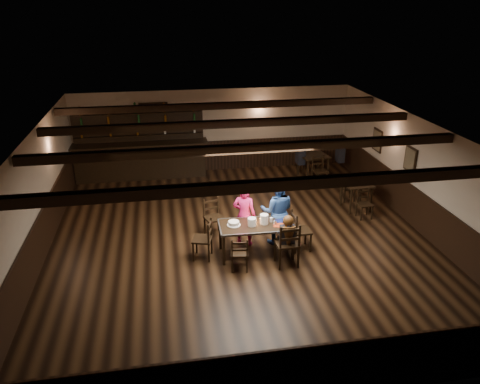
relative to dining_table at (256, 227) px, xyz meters
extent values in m
plane|color=black|center=(-0.23, 0.76, -0.68)|extent=(10.00, 10.00, 0.00)
cube|color=#BEB39D|center=(-0.23, 5.76, 0.67)|extent=(9.00, 0.02, 2.70)
cube|color=#BEB39D|center=(-0.23, -4.24, 0.67)|extent=(9.00, 0.02, 2.70)
cube|color=#BEB39D|center=(-4.73, 0.76, 0.67)|extent=(0.02, 10.00, 2.70)
cube|color=#BEB39D|center=(4.27, 0.76, 0.67)|extent=(0.02, 10.00, 2.70)
cube|color=silver|center=(-0.23, 0.76, 2.02)|extent=(9.00, 10.00, 0.02)
cube|color=black|center=(-0.23, 5.73, -0.18)|extent=(9.00, 0.04, 1.00)
cube|color=black|center=(-0.23, -4.21, -0.18)|extent=(9.00, 0.04, 1.00)
cube|color=black|center=(-4.70, 0.76, -0.18)|extent=(0.04, 10.00, 1.00)
cube|color=black|center=(4.24, 0.76, -0.18)|extent=(0.04, 10.00, 1.00)
cube|color=black|center=(-2.13, 5.73, 1.17)|extent=(0.90, 0.03, 1.00)
cube|color=black|center=(-2.13, 5.71, 1.17)|extent=(0.80, 0.02, 0.90)
cube|color=black|center=(4.24, 1.26, 0.92)|extent=(0.03, 0.55, 0.65)
cube|color=#72664C|center=(4.22, 1.26, 0.92)|extent=(0.02, 0.45, 0.55)
cube|color=black|center=(4.24, 3.16, 0.87)|extent=(0.03, 0.55, 0.65)
cube|color=#72664C|center=(4.22, 3.16, 0.87)|extent=(0.02, 0.45, 0.55)
cube|color=black|center=(-0.23, -2.24, 1.92)|extent=(8.90, 0.18, 0.18)
cube|color=black|center=(-0.23, -0.24, 1.92)|extent=(8.90, 0.18, 0.18)
cube|color=black|center=(-0.23, 1.76, 1.92)|extent=(8.90, 0.18, 0.18)
cube|color=black|center=(-0.23, 3.76, 1.92)|extent=(8.90, 0.18, 0.18)
cube|color=black|center=(-0.78, -0.33, -0.32)|extent=(0.06, 0.06, 0.71)
cube|color=black|center=(-0.76, 0.38, -0.32)|extent=(0.06, 0.06, 0.71)
cube|color=black|center=(0.76, -0.38, -0.32)|extent=(0.06, 0.06, 0.71)
cube|color=black|center=(0.78, 0.33, -0.32)|extent=(0.06, 0.06, 0.71)
cube|color=black|center=(0.00, 0.00, 0.05)|extent=(1.68, 0.87, 0.04)
cube|color=#A5A8AD|center=(0.01, 0.40, 0.05)|extent=(1.66, 0.08, 0.05)
cube|color=#A5A8AD|center=(-0.01, -0.40, 0.05)|extent=(1.66, 0.08, 0.05)
cube|color=#A5A8AD|center=(0.81, -0.02, 0.05)|extent=(0.05, 0.83, 0.05)
cube|color=#A5A8AD|center=(-0.81, 0.02, 0.05)|extent=(0.05, 0.83, 0.05)
cube|color=black|center=(-0.30, -0.44, -0.49)|extent=(0.03, 0.03, 0.37)
cube|color=black|center=(-0.34, -0.73, -0.49)|extent=(0.03, 0.03, 0.37)
cube|color=black|center=(-0.61, -0.39, -0.49)|extent=(0.03, 0.03, 0.37)
cube|color=black|center=(-0.65, -0.68, -0.49)|extent=(0.03, 0.03, 0.37)
cube|color=black|center=(-0.47, -0.56, -0.29)|extent=(0.41, 0.40, 0.03)
cube|color=black|center=(-0.50, -0.71, -0.09)|extent=(0.37, 0.09, 0.39)
cube|color=black|center=(-0.50, -0.71, -0.13)|extent=(0.31, 0.07, 0.04)
cube|color=black|center=(-0.50, -0.71, 0.03)|extent=(0.31, 0.07, 0.04)
cube|color=black|center=(0.76, -0.34, -0.43)|extent=(0.04, 0.04, 0.49)
cube|color=black|center=(0.78, -0.73, -0.43)|extent=(0.04, 0.04, 0.49)
cube|color=black|center=(0.35, -0.36, -0.43)|extent=(0.04, 0.04, 0.49)
cube|color=black|center=(0.36, -0.74, -0.43)|extent=(0.04, 0.04, 0.49)
cube|color=black|center=(0.56, -0.54, -0.16)|extent=(0.50, 0.47, 0.05)
cube|color=black|center=(0.57, -0.74, 0.09)|extent=(0.48, 0.06, 0.51)
cube|color=black|center=(0.57, -0.74, 0.04)|extent=(0.41, 0.04, 0.06)
cube|color=black|center=(0.57, -0.74, 0.25)|extent=(0.41, 0.04, 0.06)
cube|color=black|center=(-1.32, 0.29, -0.46)|extent=(0.04, 0.04, 0.44)
cube|color=black|center=(-0.98, 0.19, -0.46)|extent=(0.04, 0.04, 0.44)
cube|color=black|center=(-1.42, -0.07, -0.46)|extent=(0.04, 0.04, 0.44)
cube|color=black|center=(-1.09, -0.16, -0.46)|extent=(0.04, 0.04, 0.44)
cube|color=black|center=(-1.20, 0.06, -0.22)|extent=(0.51, 0.53, 0.04)
cube|color=black|center=(-1.03, 0.01, 0.01)|extent=(0.15, 0.42, 0.46)
cube|color=black|center=(-1.03, 0.01, -0.03)|extent=(0.13, 0.36, 0.05)
cube|color=black|center=(-1.03, 0.01, 0.15)|extent=(0.13, 0.36, 0.05)
cube|color=black|center=(1.25, -0.12, -0.45)|extent=(0.04, 0.04, 0.45)
cube|color=black|center=(0.89, -0.13, -0.45)|extent=(0.04, 0.04, 0.45)
cube|color=black|center=(1.24, 0.25, -0.45)|extent=(0.04, 0.04, 0.45)
cube|color=black|center=(0.88, 0.25, -0.45)|extent=(0.04, 0.04, 0.45)
cube|color=black|center=(1.07, 0.06, -0.21)|extent=(0.43, 0.45, 0.04)
cube|color=black|center=(0.89, 0.06, 0.03)|extent=(0.04, 0.44, 0.47)
cube|color=black|center=(0.89, 0.06, -0.02)|extent=(0.03, 0.38, 0.05)
cube|color=black|center=(0.89, 0.06, 0.17)|extent=(0.03, 0.38, 0.05)
cube|color=black|center=(-0.94, 0.86, -0.46)|extent=(0.04, 0.04, 0.44)
cube|color=black|center=(-1.04, 1.19, -0.46)|extent=(0.04, 0.04, 0.44)
cube|color=black|center=(-0.59, 0.96, -0.46)|extent=(0.04, 0.04, 0.44)
cube|color=black|center=(-0.68, 1.30, -0.46)|extent=(0.04, 0.04, 0.44)
cube|color=black|center=(-0.81, 1.08, -0.22)|extent=(0.53, 0.52, 0.04)
cube|color=black|center=(-0.86, 1.24, 0.01)|extent=(0.42, 0.16, 0.46)
cube|color=black|center=(-0.86, 1.24, -0.03)|extent=(0.36, 0.13, 0.05)
cube|color=black|center=(-0.86, 1.24, 0.15)|extent=(0.36, 0.13, 0.05)
imported|color=#FF2379|center=(-0.17, 0.53, 0.07)|extent=(0.64, 0.54, 1.49)
imported|color=navy|center=(0.59, 0.47, 0.13)|extent=(0.92, 0.79, 1.62)
cube|color=black|center=(0.56, -0.44, -0.16)|extent=(0.29, 0.29, 0.12)
cube|color=black|center=(0.56, -0.54, 0.04)|extent=(0.31, 0.18, 0.44)
cylinder|color=black|center=(0.56, -0.54, 0.24)|extent=(0.09, 0.31, 0.31)
sphere|color=#D8A384|center=(0.56, -0.54, 0.38)|extent=(0.19, 0.19, 0.19)
sphere|color=#311A0B|center=(0.56, -0.57, 0.39)|extent=(0.24, 0.24, 0.24)
cone|color=#311A0B|center=(0.56, -0.66, 0.03)|extent=(0.18, 0.18, 0.54)
cylinder|color=white|center=(-0.50, 0.05, 0.08)|extent=(0.30, 0.30, 0.01)
cylinder|color=white|center=(-0.50, 0.05, 0.13)|extent=(0.24, 0.24, 0.08)
cylinder|color=silver|center=(-0.50, 0.05, 0.11)|extent=(0.26, 0.26, 0.04)
cylinder|color=white|center=(-0.10, -0.03, 0.16)|extent=(0.19, 0.19, 0.18)
cylinder|color=white|center=(0.18, 0.02, 0.18)|extent=(0.19, 0.19, 0.22)
cylinder|color=#A5A8AD|center=(0.02, 0.13, 0.09)|extent=(0.06, 0.06, 0.03)
sphere|color=orange|center=(0.02, 0.13, 0.12)|extent=(0.03, 0.03, 0.03)
cylinder|color=silver|center=(0.40, -0.05, 0.12)|extent=(0.03, 0.03, 0.08)
cylinder|color=#A5A8AD|center=(0.43, -0.09, 0.12)|extent=(0.04, 0.04, 0.09)
cylinder|color=silver|center=(0.35, 0.07, 0.13)|extent=(0.07, 0.07, 0.11)
cube|color=maroon|center=(0.53, -0.14, 0.08)|extent=(0.38, 0.32, 0.00)
cube|color=#0E1646|center=(0.59, 0.08, 0.08)|extent=(0.28, 0.21, 0.00)
cube|color=black|center=(-2.63, 5.41, -0.13)|extent=(4.06, 0.60, 1.10)
cube|color=black|center=(-2.63, 5.41, 0.45)|extent=(4.26, 0.70, 0.05)
cube|color=black|center=(-2.63, 5.68, 0.42)|extent=(4.06, 0.10, 2.20)
cube|color=black|center=(-2.63, 5.58, 0.67)|extent=(3.96, 0.22, 0.03)
cube|color=black|center=(-2.63, 5.58, 1.02)|extent=(3.96, 0.22, 0.03)
cube|color=black|center=(-2.63, 5.58, 1.37)|extent=(3.96, 0.22, 0.03)
cube|color=black|center=(3.20, 1.94, 0.05)|extent=(0.76, 0.76, 0.04)
cube|color=black|center=(2.92, 1.63, -0.32)|extent=(0.04, 0.04, 0.71)
cube|color=black|center=(2.88, 2.22, -0.32)|extent=(0.04, 0.04, 0.71)
cube|color=black|center=(3.51, 1.67, -0.32)|extent=(0.04, 0.04, 0.71)
cube|color=black|center=(3.47, 2.26, -0.32)|extent=(0.04, 0.04, 0.71)
cube|color=black|center=(2.79, 4.49, 0.05)|extent=(0.96, 0.96, 0.04)
cube|color=black|center=(2.49, 4.09, -0.32)|extent=(0.05, 0.05, 0.71)
cube|color=black|center=(2.40, 4.79, -0.32)|extent=(0.05, 0.05, 0.71)
cube|color=black|center=(3.19, 4.19, -0.32)|extent=(0.05, 0.05, 0.71)
cube|color=black|center=(3.09, 4.88, -0.32)|extent=(0.05, 0.05, 0.71)
cube|color=black|center=(2.38, 4.54, 0.07)|extent=(0.23, 0.38, 0.55)
sphere|color=#D8A384|center=(2.38, 4.54, 0.43)|extent=(0.21, 0.21, 0.21)
sphere|color=black|center=(2.38, 4.54, 0.47)|extent=(0.22, 0.22, 0.22)
cube|color=black|center=(3.69, 4.50, 0.03)|extent=(0.22, 0.34, 0.48)
sphere|color=#D8A384|center=(3.69, 4.50, 0.35)|extent=(0.18, 0.18, 0.18)
sphere|color=black|center=(3.69, 4.50, 0.38)|extent=(0.19, 0.19, 0.19)
camera|label=1|loc=(-1.94, -9.06, 4.75)|focal=35.00mm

